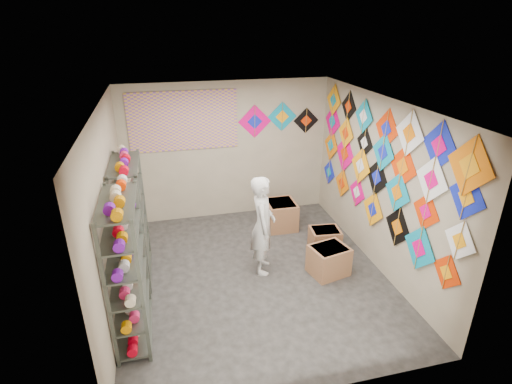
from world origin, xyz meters
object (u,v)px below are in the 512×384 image
object	(u,v)px
shelf_rack_front	(127,271)
carton_c	(281,215)
shelf_rack_back	(132,222)
shopkeeper	(263,225)
carton_a	(329,260)
carton_b	(325,240)

from	to	relation	value
shelf_rack_front	carton_c	distance (m)	3.56
shelf_rack_back	carton_c	size ratio (longest dim) A/B	3.14
shopkeeper	carton_a	xyz separation A→B (m)	(0.99, -0.36, -0.57)
shelf_rack_back	carton_a	bearing A→B (deg)	-12.91
shelf_rack_front	carton_b	xyz separation A→B (m)	(3.14, 1.28, -0.75)
shelf_rack_back	carton_b	xyz separation A→B (m)	(3.14, -0.02, -0.75)
shopkeeper	carton_b	size ratio (longest dim) A/B	3.21
shelf_rack_back	shopkeeper	size ratio (longest dim) A/B	1.18
carton_c	carton_b	bearing A→B (deg)	-62.72
shelf_rack_front	shopkeeper	xyz separation A→B (m)	(1.95, 0.98, -0.15)
carton_a	shelf_rack_front	bearing A→B (deg)	179.15
shopkeeper	carton_a	distance (m)	1.19
shelf_rack_front	shopkeeper	bearing A→B (deg)	26.82
shelf_rack_front	carton_c	size ratio (longest dim) A/B	3.14
carton_b	shopkeeper	bearing A→B (deg)	-160.17
shelf_rack_front	carton_a	size ratio (longest dim) A/B	3.37
shelf_rack_back	shopkeeper	xyz separation A→B (m)	(1.95, -0.32, -0.15)
shopkeeper	carton_a	size ratio (longest dim) A/B	2.85
shelf_rack_front	shelf_rack_back	distance (m)	1.30
shelf_rack_back	carton_a	size ratio (longest dim) A/B	3.37
shelf_rack_back	carton_c	bearing A→B (deg)	20.27
shopkeeper	carton_b	bearing A→B (deg)	-62.54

